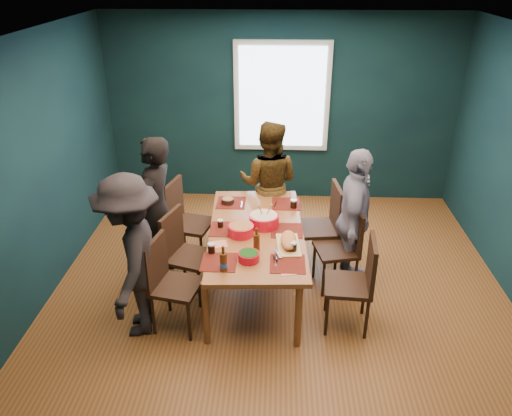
{
  "coord_description": "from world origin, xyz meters",
  "views": [
    {
      "loc": [
        -0.05,
        -4.52,
        3.33
      ],
      "look_at": [
        -0.26,
        0.03,
        1.02
      ],
      "focal_mm": 35.0,
      "sensor_mm": 36.0,
      "label": 1
    }
  ],
  "objects_px": {
    "chair_left_mid": "(182,248)",
    "cutting_board": "(288,241)",
    "chair_left_near": "(167,277)",
    "bowl_salad": "(241,230)",
    "chair_left_far": "(183,216)",
    "bowl_herbs": "(249,256)",
    "chair_right_mid": "(344,242)",
    "person_back": "(269,183)",
    "chair_right_far": "(326,221)",
    "bowl_dumpling": "(264,220)",
    "person_near_left": "(131,257)",
    "dining_table": "(256,236)",
    "person_right": "(354,220)",
    "chair_right_near": "(358,278)",
    "person_far_left": "(156,211)"
  },
  "relations": [
    {
      "from": "chair_left_near",
      "to": "person_far_left",
      "type": "distance_m",
      "value": 0.94
    },
    {
      "from": "chair_left_near",
      "to": "cutting_board",
      "type": "relative_size",
      "value": 1.74
    },
    {
      "from": "chair_right_mid",
      "to": "bowl_dumpling",
      "type": "bearing_deg",
      "value": 168.91
    },
    {
      "from": "dining_table",
      "to": "person_near_left",
      "type": "height_order",
      "value": "person_near_left"
    },
    {
      "from": "chair_left_mid",
      "to": "cutting_board",
      "type": "distance_m",
      "value": 1.16
    },
    {
      "from": "chair_right_far",
      "to": "chair_right_mid",
      "type": "bearing_deg",
      "value": -73.39
    },
    {
      "from": "chair_right_near",
      "to": "person_near_left",
      "type": "xyz_separation_m",
      "value": [
        -2.14,
        -0.13,
        0.25
      ]
    },
    {
      "from": "chair_left_mid",
      "to": "bowl_dumpling",
      "type": "relative_size",
      "value": 3.03
    },
    {
      "from": "chair_left_far",
      "to": "chair_left_near",
      "type": "bearing_deg",
      "value": -73.55
    },
    {
      "from": "chair_left_mid",
      "to": "person_near_left",
      "type": "distance_m",
      "value": 0.74
    },
    {
      "from": "cutting_board",
      "to": "bowl_dumpling",
      "type": "bearing_deg",
      "value": 117.25
    },
    {
      "from": "chair_right_far",
      "to": "bowl_dumpling",
      "type": "relative_size",
      "value": 3.21
    },
    {
      "from": "person_far_left",
      "to": "cutting_board",
      "type": "relative_size",
      "value": 3.04
    },
    {
      "from": "cutting_board",
      "to": "bowl_herbs",
      "type": "bearing_deg",
      "value": -147.87
    },
    {
      "from": "chair_left_near",
      "to": "bowl_salad",
      "type": "xyz_separation_m",
      "value": [
        0.68,
        0.54,
        0.24
      ]
    },
    {
      "from": "bowl_dumpling",
      "to": "chair_right_near",
      "type": "bearing_deg",
      "value": -36.0
    },
    {
      "from": "chair_right_mid",
      "to": "person_back",
      "type": "height_order",
      "value": "person_back"
    },
    {
      "from": "bowl_dumpling",
      "to": "chair_left_mid",
      "type": "bearing_deg",
      "value": -166.97
    },
    {
      "from": "person_far_left",
      "to": "person_back",
      "type": "xyz_separation_m",
      "value": [
        1.22,
        0.89,
        -0.04
      ]
    },
    {
      "from": "chair_right_far",
      "to": "chair_right_mid",
      "type": "xyz_separation_m",
      "value": [
        0.17,
        -0.4,
        -0.05
      ]
    },
    {
      "from": "chair_right_near",
      "to": "person_back",
      "type": "bearing_deg",
      "value": 122.58
    },
    {
      "from": "chair_right_mid",
      "to": "person_far_left",
      "type": "distance_m",
      "value": 2.09
    },
    {
      "from": "chair_left_near",
      "to": "cutting_board",
      "type": "bearing_deg",
      "value": 27.98
    },
    {
      "from": "chair_left_far",
      "to": "bowl_herbs",
      "type": "xyz_separation_m",
      "value": [
        0.84,
        -1.16,
        0.2
      ]
    },
    {
      "from": "chair_left_near",
      "to": "chair_left_mid",
      "type": "bearing_deg",
      "value": 97.37
    },
    {
      "from": "chair_right_far",
      "to": "person_far_left",
      "type": "bearing_deg",
      "value": -177.59
    },
    {
      "from": "chair_right_mid",
      "to": "bowl_salad",
      "type": "height_order",
      "value": "chair_right_mid"
    },
    {
      "from": "bowl_dumpling",
      "to": "chair_left_near",
      "type": "bearing_deg",
      "value": -140.97
    },
    {
      "from": "person_right",
      "to": "cutting_board",
      "type": "relative_size",
      "value": 2.89
    },
    {
      "from": "person_back",
      "to": "bowl_dumpling",
      "type": "height_order",
      "value": "person_back"
    },
    {
      "from": "chair_left_near",
      "to": "person_far_left",
      "type": "height_order",
      "value": "person_far_left"
    },
    {
      "from": "chair_right_mid",
      "to": "bowl_herbs",
      "type": "distance_m",
      "value": 1.25
    },
    {
      "from": "person_right",
      "to": "bowl_herbs",
      "type": "bearing_deg",
      "value": 134.42
    },
    {
      "from": "chair_left_near",
      "to": "chair_right_near",
      "type": "bearing_deg",
      "value": 14.19
    },
    {
      "from": "chair_left_near",
      "to": "person_right",
      "type": "bearing_deg",
      "value": 35.48
    },
    {
      "from": "person_back",
      "to": "person_right",
      "type": "distance_m",
      "value": 1.32
    },
    {
      "from": "dining_table",
      "to": "chair_right_near",
      "type": "distance_m",
      "value": 1.17
    },
    {
      "from": "chair_left_mid",
      "to": "cutting_board",
      "type": "relative_size",
      "value": 1.75
    },
    {
      "from": "person_right",
      "to": "bowl_dumpling",
      "type": "relative_size",
      "value": 5.0
    },
    {
      "from": "chair_left_far",
      "to": "person_near_left",
      "type": "height_order",
      "value": "person_near_left"
    },
    {
      "from": "chair_right_near",
      "to": "person_far_left",
      "type": "height_order",
      "value": "person_far_left"
    },
    {
      "from": "chair_left_mid",
      "to": "dining_table",
      "type": "bearing_deg",
      "value": 25.0
    },
    {
      "from": "bowl_salad",
      "to": "cutting_board",
      "type": "bearing_deg",
      "value": -23.08
    },
    {
      "from": "chair_right_near",
      "to": "person_back",
      "type": "distance_m",
      "value": 1.92
    },
    {
      "from": "chair_right_mid",
      "to": "bowl_dumpling",
      "type": "distance_m",
      "value": 0.92
    },
    {
      "from": "person_near_left",
      "to": "chair_right_near",
      "type": "bearing_deg",
      "value": 88.53
    },
    {
      "from": "dining_table",
      "to": "chair_left_mid",
      "type": "xyz_separation_m",
      "value": [
        -0.79,
        -0.1,
        -0.11
      ]
    },
    {
      "from": "bowl_salad",
      "to": "person_near_left",
      "type": "bearing_deg",
      "value": -148.24
    },
    {
      "from": "chair_right_mid",
      "to": "bowl_salad",
      "type": "distance_m",
      "value": 1.16
    },
    {
      "from": "chair_left_far",
      "to": "person_far_left",
      "type": "relative_size",
      "value": 0.6
    }
  ]
}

